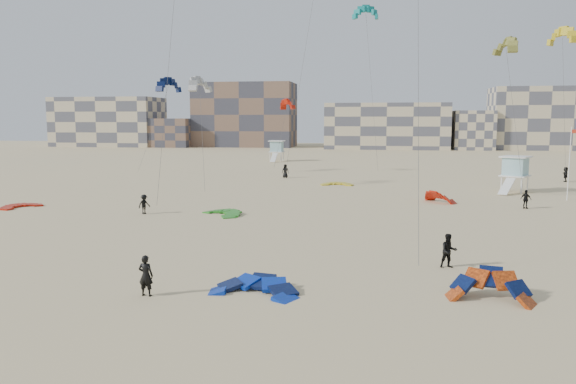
% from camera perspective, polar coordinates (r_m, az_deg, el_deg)
% --- Properties ---
extents(ground, '(320.00, 320.00, 0.00)m').
position_cam_1_polar(ground, '(26.76, -11.75, -10.19)').
color(ground, tan).
rests_on(ground, ground).
extents(kite_ground_blue, '(4.63, 4.82, 2.13)m').
position_cam_1_polar(kite_ground_blue, '(26.52, -3.42, -10.20)').
color(kite_ground_blue, '#091EB9').
rests_on(kite_ground_blue, ground).
extents(kite_ground_orange, '(4.06, 4.11, 3.49)m').
position_cam_1_polar(kite_ground_orange, '(27.06, 19.81, -10.28)').
color(kite_ground_orange, '#FE5913').
rests_on(kite_ground_orange, ground).
extents(kite_ground_red, '(4.72, 4.63, 0.61)m').
position_cam_1_polar(kite_ground_red, '(56.58, -25.52, -1.43)').
color(kite_ground_red, '#BC2B08').
rests_on(kite_ground_red, ground).
extents(kite_ground_green, '(5.28, 5.29, 1.05)m').
position_cam_1_polar(kite_ground_green, '(47.58, -6.61, -2.30)').
color(kite_ground_green, '#278525').
rests_on(kite_ground_green, ground).
extents(kite_ground_red_far, '(4.70, 4.69, 3.27)m').
position_cam_1_polar(kite_ground_red_far, '(56.13, 15.11, -1.02)').
color(kite_ground_red_far, '#BC2B08').
rests_on(kite_ground_red_far, ground).
extents(kite_ground_yellow, '(3.49, 3.68, 0.75)m').
position_cam_1_polar(kite_ground_yellow, '(68.41, 5.00, 0.71)').
color(kite_ground_yellow, gold).
rests_on(kite_ground_yellow, ground).
extents(kitesurfer_main, '(0.72, 0.49, 1.91)m').
position_cam_1_polar(kitesurfer_main, '(26.60, -14.25, -8.23)').
color(kitesurfer_main, black).
rests_on(kitesurfer_main, ground).
extents(kitesurfer_b, '(1.04, 0.89, 1.87)m').
position_cam_1_polar(kitesurfer_b, '(31.73, 16.01, -5.77)').
color(kitesurfer_b, black).
rests_on(kitesurfer_b, ground).
extents(kitesurfer_c, '(1.12, 1.23, 1.66)m').
position_cam_1_polar(kitesurfer_c, '(49.05, -14.41, -1.21)').
color(kitesurfer_c, black).
rests_on(kitesurfer_c, ground).
extents(kitesurfer_d, '(1.03, 0.96, 1.70)m').
position_cam_1_polar(kitesurfer_d, '(54.63, 23.02, -0.68)').
color(kitesurfer_d, black).
rests_on(kitesurfer_d, ground).
extents(kitesurfer_e, '(1.02, 0.78, 1.85)m').
position_cam_1_polar(kitesurfer_e, '(76.40, -0.28, 2.14)').
color(kitesurfer_e, black).
rests_on(kitesurfer_e, ground).
extents(kitesurfer_f, '(0.91, 1.83, 1.89)m').
position_cam_1_polar(kitesurfer_f, '(80.00, 26.36, 1.62)').
color(kitesurfer_f, black).
rests_on(kitesurfer_f, ground).
extents(kite_fly_grey, '(5.80, 12.01, 12.05)m').
position_cam_1_polar(kite_fly_grey, '(65.12, -8.97, 10.60)').
color(kite_fly_grey, silver).
rests_on(kite_fly_grey, ground).
extents(kite_fly_olive, '(4.12, 5.32, 15.23)m').
position_cam_1_polar(kite_fly_olive, '(60.79, 21.27, 13.51)').
color(kite_fly_olive, olive).
rests_on(kite_fly_olive, ground).
extents(kite_fly_yellow, '(5.08, 5.33, 17.64)m').
position_cam_1_polar(kite_fly_yellow, '(75.61, 26.12, 13.90)').
color(kite_fly_yellow, gold).
rests_on(kite_fly_yellow, ground).
extents(kite_fly_navy, '(5.18, 10.05, 12.84)m').
position_cam_1_polar(kite_fly_navy, '(82.38, -12.02, 10.45)').
color(kite_fly_navy, '#081746').
rests_on(kite_fly_navy, ground).
extents(kite_fly_teal_b, '(4.15, 4.71, 22.16)m').
position_cam_1_polar(kite_fly_teal_b, '(80.71, 7.91, 17.50)').
color(kite_fly_teal_b, '#168375').
rests_on(kite_fly_teal_b, ground).
extents(kite_fly_red, '(4.16, 4.71, 10.10)m').
position_cam_1_polar(kite_fly_red, '(82.96, -0.06, 8.80)').
color(kite_fly_red, '#BC2B08').
rests_on(kite_fly_red, ground).
extents(lifeguard_tower_near, '(3.82, 5.95, 3.96)m').
position_cam_1_polar(lifeguard_tower_near, '(66.40, 22.07, 1.68)').
color(lifeguard_tower_near, white).
rests_on(lifeguard_tower_near, ground).
extents(lifeguard_tower_far, '(2.82, 5.33, 3.89)m').
position_cam_1_polar(lifeguard_tower_far, '(106.34, -1.15, 4.19)').
color(lifeguard_tower_far, white).
rests_on(lifeguard_tower_far, ground).
extents(flagpole, '(0.59, 0.09, 7.25)m').
position_cam_1_polar(flagpole, '(61.62, 26.69, 2.76)').
color(flagpole, white).
rests_on(flagpole, ground).
extents(condo_west_a, '(30.00, 15.00, 14.00)m').
position_cam_1_polar(condo_west_a, '(173.03, -17.76, 6.80)').
color(condo_west_a, '#C5B490').
rests_on(condo_west_a, ground).
extents(condo_west_b, '(28.00, 14.00, 18.00)m').
position_cam_1_polar(condo_west_b, '(162.56, -4.38, 7.81)').
color(condo_west_b, brown).
rests_on(condo_west_b, ground).
extents(condo_mid, '(32.00, 16.00, 12.00)m').
position_cam_1_polar(condo_mid, '(153.70, 9.98, 6.62)').
color(condo_mid, '#C5B490').
rests_on(condo_mid, ground).
extents(condo_east, '(26.00, 14.00, 16.00)m').
position_cam_1_polar(condo_east, '(160.86, 24.49, 6.81)').
color(condo_east, '#C5B490').
rests_on(condo_east, ground).
extents(condo_fill_left, '(12.00, 10.00, 8.00)m').
position_cam_1_polar(condo_fill_left, '(162.98, -11.75, 5.92)').
color(condo_fill_left, brown).
rests_on(condo_fill_left, ground).
extents(condo_fill_right, '(10.00, 10.00, 10.00)m').
position_cam_1_polar(condo_fill_right, '(153.37, 18.26, 5.98)').
color(condo_fill_right, '#C5B490').
rests_on(condo_fill_right, ground).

